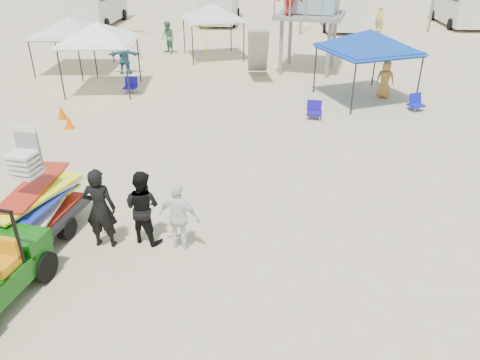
{
  "coord_description": "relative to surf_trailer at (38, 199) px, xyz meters",
  "views": [
    {
      "loc": [
        1.12,
        -6.13,
        6.14
      ],
      "look_at": [
        0.5,
        3.0,
        1.3
      ],
      "focal_mm": 35.0,
      "sensor_mm": 36.0,
      "label": 1
    }
  ],
  "objects": [
    {
      "name": "ground",
      "position": [
        3.96,
        -2.49,
        -0.93
      ],
      "size": [
        140.0,
        140.0,
        0.0
      ],
      "primitive_type": "plane",
      "color": "beige",
      "rests_on": "ground"
    },
    {
      "name": "surf_trailer",
      "position": [
        0.0,
        0.0,
        0.0
      ],
      "size": [
        1.68,
        2.62,
        2.29
      ],
      "color": "black",
      "rests_on": "ground"
    },
    {
      "name": "man_left",
      "position": [
        1.52,
        -0.3,
        0.0
      ],
      "size": [
        0.69,
        0.45,
        1.87
      ],
      "primitive_type": "imported",
      "rotation": [
        0.0,
        0.0,
        3.15
      ],
      "color": "black",
      "rests_on": "ground"
    },
    {
      "name": "man_mid",
      "position": [
        2.37,
        -0.05,
        -0.08
      ],
      "size": [
        1.01,
        0.89,
        1.72
      ],
      "primitive_type": "imported",
      "rotation": [
        0.0,
        0.0,
        2.8
      ],
      "color": "black",
      "rests_on": "ground"
    },
    {
      "name": "man_right",
      "position": [
        3.22,
        -0.3,
        -0.14
      ],
      "size": [
        0.99,
        0.61,
        1.58
      ],
      "primitive_type": "imported",
      "rotation": [
        0.0,
        0.0,
        2.89
      ],
      "color": "white",
      "rests_on": "ground"
    },
    {
      "name": "canopy_blue",
      "position": [
        8.9,
        10.6,
        1.74
      ],
      "size": [
        4.16,
        4.16,
        3.22
      ],
      "color": "black",
      "rests_on": "ground"
    },
    {
      "name": "canopy_white_a",
      "position": [
        -2.23,
        11.09,
        1.81
      ],
      "size": [
        3.09,
        3.09,
        3.3
      ],
      "color": "black",
      "rests_on": "ground"
    },
    {
      "name": "canopy_white_b",
      "position": [
        -4.78,
        14.37,
        1.49
      ],
      "size": [
        3.32,
        3.32,
        2.97
      ],
      "color": "black",
      "rests_on": "ground"
    },
    {
      "name": "canopy_white_c",
      "position": [
        1.83,
        17.46,
        1.77
      ],
      "size": [
        3.69,
        3.69,
        3.25
      ],
      "color": "black",
      "rests_on": "ground"
    },
    {
      "name": "umbrella_a",
      "position": [
        -2.14,
        16.76,
        -0.14
      ],
      "size": [
        1.8,
        1.83,
        1.59
      ],
      "primitive_type": "imported",
      "rotation": [
        0.0,
        0.0,
        -0.04
      ],
      "color": "red",
      "rests_on": "ground"
    },
    {
      "name": "umbrella_b",
      "position": [
        1.42,
        17.9,
        0.04
      ],
      "size": [
        2.87,
        2.88,
        1.94
      ],
      "primitive_type": "imported",
      "rotation": [
        0.0,
        0.0,
        0.47
      ],
      "color": "#F0FB16",
      "rests_on": "ground"
    },
    {
      "name": "cone_near",
      "position": [
        -2.02,
        6.49,
        -0.68
      ],
      "size": [
        0.34,
        0.34,
        0.5
      ],
      "primitive_type": "cone",
      "color": "#FF6408",
      "rests_on": "ground"
    },
    {
      "name": "cone_far",
      "position": [
        -2.67,
        7.43,
        -0.68
      ],
      "size": [
        0.34,
        0.34,
        0.5
      ],
      "primitive_type": "cone",
      "color": "#D96806",
      "rests_on": "ground"
    },
    {
      "name": "beach_chair_a",
      "position": [
        -1.01,
        10.92,
        -0.62
      ],
      "size": [
        0.55,
        0.58,
        0.64
      ],
      "color": "#150E9F",
      "rests_on": "ground"
    },
    {
      "name": "beach_chair_b",
      "position": [
        10.74,
        9.35,
        -0.62
      ],
      "size": [
        0.71,
        0.79,
        0.64
      ],
      "color": "#1019B1",
      "rests_on": "ground"
    },
    {
      "name": "beach_chair_c",
      "position": [
        6.72,
        8.17,
        -0.62
      ],
      "size": [
        0.61,
        0.65,
        0.64
      ],
      "color": "#1B0D93",
      "rests_on": "ground"
    },
    {
      "name": "rv_mid_right",
      "position": [
        9.95,
        27.51,
        0.87
      ],
      "size": [
        2.64,
        7.0,
        3.25
      ],
      "color": "silver",
      "rests_on": "ground"
    },
    {
      "name": "rv_far_right",
      "position": [
        18.95,
        29.01,
        0.87
      ],
      "size": [
        2.64,
        6.6,
        3.25
      ],
      "color": "silver",
      "rests_on": "ground"
    },
    {
      "name": "distant_beachgoers",
      "position": [
        2.28,
        16.32,
        -0.08
      ],
      "size": [
        15.69,
        15.37,
        1.79
      ],
      "color": "#DFC553",
      "rests_on": "ground"
    }
  ]
}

